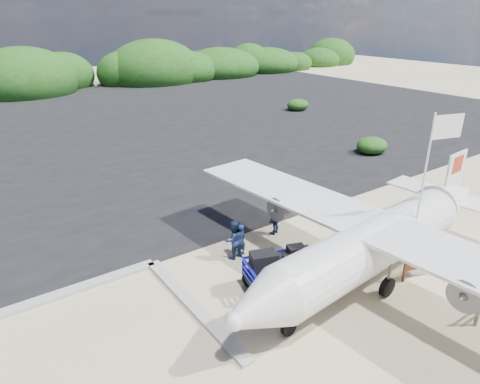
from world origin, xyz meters
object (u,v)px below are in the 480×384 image
object	(u,v)px
flagpole	(407,274)
crew_a	(240,240)
aircraft_large	(280,128)
signboard	(418,278)
crew_c	(275,218)
baggage_cart	(282,288)
crew_b	(233,240)

from	to	relation	value
flagpole	crew_a	bearing A→B (deg)	132.48
aircraft_large	signboard	bearing A→B (deg)	57.92
crew_c	baggage_cart	bearing A→B (deg)	34.62
signboard	crew_a	size ratio (longest dim) A/B	1.11
baggage_cart	flagpole	size ratio (longest dim) A/B	0.46
crew_a	crew_c	distance (m)	2.64
signboard	crew_b	size ratio (longest dim) A/B	0.94
crew_a	crew_b	bearing A→B (deg)	-7.47
crew_b	aircraft_large	bearing A→B (deg)	-133.95
crew_a	crew_c	bearing A→B (deg)	-171.42
baggage_cart	flagpole	world-z (taller)	flagpole
crew_a	signboard	bearing A→B (deg)	124.55
crew_b	crew_c	size ratio (longest dim) A/B	1.09
signboard	crew_b	xyz separation A→B (m)	(-5.25, 5.67, 0.89)
baggage_cart	signboard	distance (m)	5.65
signboard	crew_c	xyz separation A→B (m)	(-2.33, 6.33, 0.82)
signboard	baggage_cart	bearing A→B (deg)	169.08
flagpole	signboard	size ratio (longest dim) A/B	4.01
aircraft_large	flagpole	bearing A→B (deg)	57.23
signboard	crew_c	world-z (taller)	crew_c
flagpole	crew_b	xyz separation A→B (m)	(-5.14, 5.22, 0.89)
flagpole	signboard	xyz separation A→B (m)	(0.11, -0.45, 0.00)
flagpole	baggage_cart	bearing A→B (deg)	155.56
baggage_cart	crew_a	world-z (taller)	crew_a
baggage_cart	signboard	bearing A→B (deg)	-12.67
crew_a	aircraft_large	world-z (taller)	aircraft_large
flagpole	crew_a	xyz separation A→B (m)	(-4.77, 5.21, 0.76)
crew_b	crew_c	distance (m)	3.00
flagpole	crew_c	xyz separation A→B (m)	(-2.22, 5.89, 0.82)
baggage_cart	flagpole	distance (m)	5.35
flagpole	aircraft_large	xyz separation A→B (m)	(11.55, 21.88, 0.00)
flagpole	crew_c	world-z (taller)	flagpole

